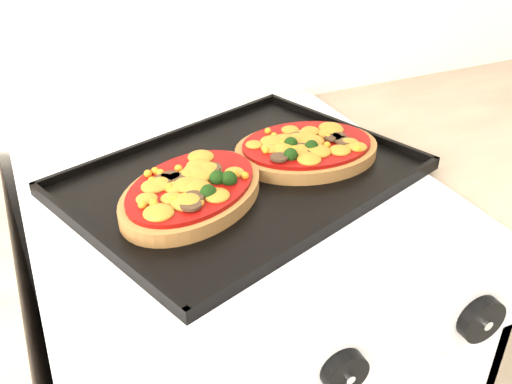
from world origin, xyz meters
TOP-DOWN VIEW (x-y plane):
  - control_panel at (0.02, 1.39)m, footprint 0.60×0.02m
  - knob_center at (0.01, 1.37)m, footprint 0.05×0.02m
  - knob_right at (0.21, 1.37)m, footprint 0.06×0.02m
  - baking_tray at (0.04, 1.71)m, footprint 0.60×0.52m
  - pizza_left at (-0.05, 1.68)m, footprint 0.30×0.28m
  - pizza_right at (0.16, 1.72)m, footprint 0.25×0.20m

SIDE VIEW (x-z plane):
  - control_panel at x=0.02m, z-range 0.81..0.90m
  - knob_center at x=0.01m, z-range 0.83..0.88m
  - knob_right at x=0.21m, z-range 0.82..0.89m
  - baking_tray at x=0.04m, z-range 0.91..0.93m
  - pizza_right at x=0.16m, z-range 0.92..0.95m
  - pizza_left at x=-0.05m, z-range 0.92..0.96m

